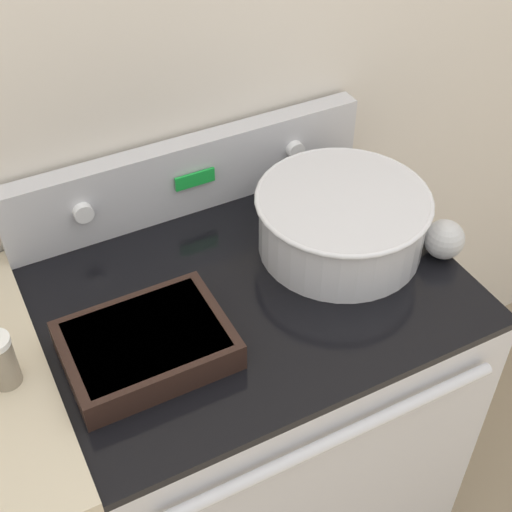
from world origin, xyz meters
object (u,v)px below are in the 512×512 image
object	(u,v)px
casserole_dish	(147,344)
ladle	(441,237)
mixing_bowl	(342,219)
spice_jar_white_cap	(1,360)

from	to	relation	value
casserole_dish	ladle	bearing A→B (deg)	-1.17
mixing_bowl	ladle	xyz separation A→B (m)	(0.17, -0.11, -0.04)
casserole_dish	spice_jar_white_cap	distance (m)	0.24
casserole_dish	mixing_bowl	bearing A→B (deg)	11.68
ladle	spice_jar_white_cap	distance (m)	0.87
casserole_dish	ladle	xyz separation A→B (m)	(0.64, -0.01, 0.01)
casserole_dish	spice_jar_white_cap	size ratio (longest dim) A/B	2.72
ladle	spice_jar_white_cap	size ratio (longest dim) A/B	2.77
mixing_bowl	ladle	size ratio (longest dim) A/B	1.22
ladle	spice_jar_white_cap	xyz separation A→B (m)	(-0.87, 0.06, 0.03)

